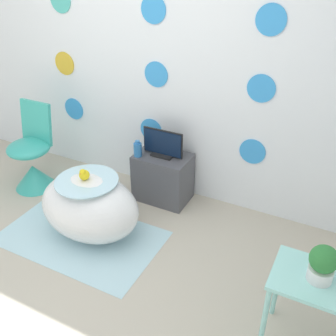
# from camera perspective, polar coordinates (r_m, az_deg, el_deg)

# --- Properties ---
(ground_plane) EXTENTS (12.00, 12.00, 0.00)m
(ground_plane) POSITION_cam_1_polar(r_m,az_deg,el_deg) (2.99, -18.41, -17.86)
(ground_plane) COLOR #BCB29E
(wall_back_dotted) EXTENTS (5.13, 0.05, 2.60)m
(wall_back_dotted) POSITION_cam_1_polar(r_m,az_deg,el_deg) (3.50, -1.97, 16.26)
(wall_back_dotted) COLOR white
(wall_back_dotted) RESTS_ON ground_plane
(rug) EXTENTS (1.31, 0.80, 0.01)m
(rug) POSITION_cam_1_polar(r_m,az_deg,el_deg) (3.40, -12.47, -9.71)
(rug) COLOR silver
(rug) RESTS_ON ground_plane
(bathtub) EXTENTS (0.85, 0.61, 0.54)m
(bathtub) POSITION_cam_1_polar(r_m,az_deg,el_deg) (3.26, -11.27, -5.53)
(bathtub) COLOR white
(bathtub) RESTS_ON ground_plane
(rubber_duck) EXTENTS (0.08, 0.09, 0.10)m
(rubber_duck) POSITION_cam_1_polar(r_m,az_deg,el_deg) (3.07, -12.10, -0.92)
(rubber_duck) COLOR yellow
(rubber_duck) RESTS_ON bathtub
(chair) EXTENTS (0.41, 0.41, 0.84)m
(chair) POSITION_cam_1_polar(r_m,az_deg,el_deg) (4.04, -19.10, 0.85)
(chair) COLOR #38B2A3
(chair) RESTS_ON ground_plane
(tv_cabinet) EXTENTS (0.50, 0.34, 0.46)m
(tv_cabinet) POSITION_cam_1_polar(r_m,az_deg,el_deg) (3.66, -0.74, -1.34)
(tv_cabinet) COLOR #4C4C51
(tv_cabinet) RESTS_ON ground_plane
(tv) EXTENTS (0.38, 0.12, 0.25)m
(tv) POSITION_cam_1_polar(r_m,az_deg,el_deg) (3.49, -0.76, 3.39)
(tv) COLOR black
(tv) RESTS_ON tv_cabinet
(vase) EXTENTS (0.07, 0.07, 0.15)m
(vase) POSITION_cam_1_polar(r_m,az_deg,el_deg) (3.52, -4.41, 2.73)
(vase) COLOR #2D72B7
(vase) RESTS_ON tv_cabinet
(side_table) EXTENTS (0.49, 0.37, 0.56)m
(side_table) POSITION_cam_1_polar(r_m,az_deg,el_deg) (2.43, 20.53, -16.60)
(side_table) COLOR #99E0D8
(side_table) RESTS_ON ground_plane
(potted_plant_left) EXTENTS (0.15, 0.15, 0.22)m
(potted_plant_left) POSITION_cam_1_polar(r_m,az_deg,el_deg) (2.28, 21.55, -12.76)
(potted_plant_left) COLOR white
(potted_plant_left) RESTS_ON side_table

